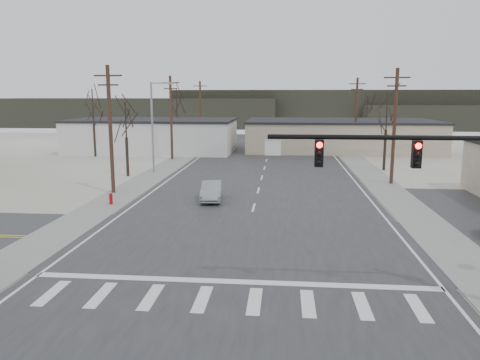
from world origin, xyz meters
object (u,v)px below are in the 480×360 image
object	(u,v)px
fire_hydrant	(111,199)
car_far_b	(265,134)
sedan_crossing	(212,191)
traffic_signal_mast	(446,180)
car_far_a	(293,145)

from	to	relation	value
fire_hydrant	car_far_b	distance (m)	56.06
fire_hydrant	sedan_crossing	xyz separation A→B (m)	(6.94, 2.09, 0.28)
traffic_signal_mast	fire_hydrant	size ratio (longest dim) A/B	10.29
traffic_signal_mast	car_far_b	size ratio (longest dim) A/B	2.41
car_far_a	fire_hydrant	bearing A→B (deg)	45.18
traffic_signal_mast	fire_hydrant	distance (m)	23.39
fire_hydrant	car_far_a	size ratio (longest dim) A/B	0.16
fire_hydrant	car_far_a	xyz separation A→B (m)	(13.49, 34.75, 0.37)
car_far_b	car_far_a	bearing A→B (deg)	-66.10
car_far_a	traffic_signal_mast	bearing A→B (deg)	71.76
traffic_signal_mast	fire_hydrant	bearing A→B (deg)	141.87
sedan_crossing	car_far_a	bearing A→B (deg)	73.40
fire_hydrant	car_far_b	bearing A→B (deg)	81.08
traffic_signal_mast	sedan_crossing	bearing A→B (deg)	124.40
traffic_signal_mast	car_far_a	distance (m)	49.32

